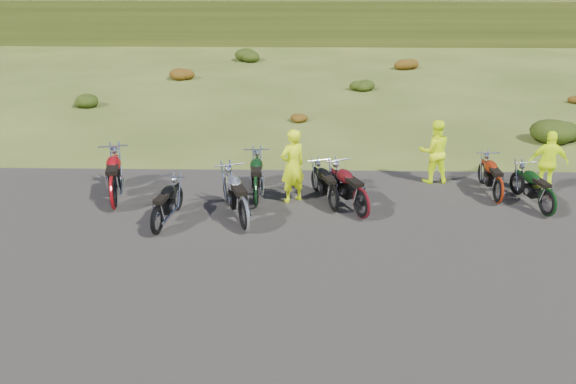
{
  "coord_description": "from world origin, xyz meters",
  "views": [
    {
      "loc": [
        -0.28,
        -11.07,
        5.73
      ],
      "look_at": [
        -0.54,
        0.51,
        0.82
      ],
      "focal_mm": 35.0,
      "sensor_mm": 36.0,
      "label": 1
    }
  ],
  "objects_px": {
    "motorcycle_0": "(159,235)",
    "motorcycle_7": "(545,217)",
    "person_middle": "(292,167)",
    "motorcycle_3": "(245,231)"
  },
  "relations": [
    {
      "from": "motorcycle_0",
      "to": "motorcycle_7",
      "type": "distance_m",
      "value": 9.02
    },
    {
      "from": "motorcycle_7",
      "to": "person_middle",
      "type": "xyz_separation_m",
      "value": [
        -6.01,
        0.73,
        0.93
      ]
    },
    {
      "from": "motorcycle_0",
      "to": "motorcycle_3",
      "type": "bearing_deg",
      "value": -75.07
    },
    {
      "from": "motorcycle_7",
      "to": "person_middle",
      "type": "bearing_deg",
      "value": 70.8
    },
    {
      "from": "motorcycle_0",
      "to": "motorcycle_3",
      "type": "height_order",
      "value": "motorcycle_3"
    },
    {
      "from": "motorcycle_3",
      "to": "motorcycle_7",
      "type": "relative_size",
      "value": 1.18
    },
    {
      "from": "motorcycle_0",
      "to": "motorcycle_7",
      "type": "relative_size",
      "value": 1.0
    },
    {
      "from": "motorcycle_7",
      "to": "motorcycle_0",
      "type": "bearing_deg",
      "value": 85.06
    },
    {
      "from": "person_middle",
      "to": "motorcycle_3",
      "type": "bearing_deg",
      "value": 23.51
    },
    {
      "from": "motorcycle_7",
      "to": "person_middle",
      "type": "height_order",
      "value": "person_middle"
    }
  ]
}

